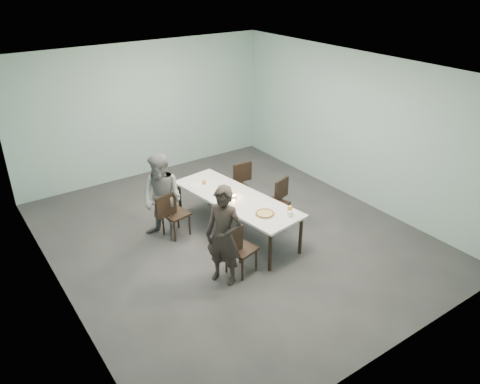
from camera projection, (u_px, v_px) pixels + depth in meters
ground at (232, 235)px, 8.58m from camera, size 7.00×7.00×0.00m
room_shell at (231, 130)px, 7.68m from camera, size 6.02×7.02×3.01m
table at (236, 200)px, 8.34m from camera, size 1.24×2.70×0.75m
chair_near_left at (238, 247)px, 7.32m from camera, size 0.65×0.51×0.87m
chair_far_left at (172, 212)px, 8.34m from camera, size 0.64×0.49×0.87m
chair_near_right at (278, 199)px, 8.80m from camera, size 0.65×0.53×0.87m
chair_far_right at (238, 181)px, 9.50m from camera, size 0.63×0.45×0.87m
diner_near at (224, 236)px, 7.03m from camera, size 0.63×0.71×1.62m
diner_far at (162, 198)px, 8.17m from camera, size 0.91×0.98×1.60m
pizza at (265, 214)px, 7.74m from camera, size 0.34×0.34×0.04m
side_plate at (267, 206)px, 8.00m from camera, size 0.18×0.18×0.01m
beer_glass at (290, 210)px, 7.72m from camera, size 0.08×0.08×0.15m
water_tumbler at (290, 214)px, 7.67m from camera, size 0.08×0.08×0.09m
tealight at (234, 197)px, 8.28m from camera, size 0.06×0.06×0.05m
amber_tumbler at (204, 182)px, 8.77m from camera, size 0.07×0.07×0.08m
menu at (198, 184)px, 8.77m from camera, size 0.33×0.26×0.01m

